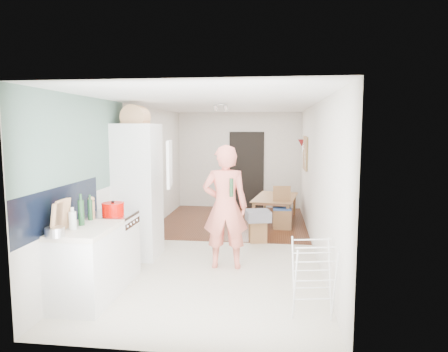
% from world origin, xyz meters
% --- Properties ---
extents(room_shell, '(3.20, 7.00, 2.50)m').
position_xyz_m(room_shell, '(0.00, 0.00, 1.25)').
color(room_shell, silver).
rests_on(room_shell, ground).
extents(floor, '(3.20, 7.00, 0.01)m').
position_xyz_m(floor, '(0.00, 0.00, 0.00)').
color(floor, beige).
rests_on(floor, ground).
extents(wood_floor_overlay, '(3.20, 3.30, 0.01)m').
position_xyz_m(wood_floor_overlay, '(0.00, 1.85, 0.01)').
color(wood_floor_overlay, '#532A15').
rests_on(wood_floor_overlay, room_shell).
extents(sage_wall_panel, '(0.02, 3.00, 1.30)m').
position_xyz_m(sage_wall_panel, '(-1.59, -2.00, 1.85)').
color(sage_wall_panel, slate).
rests_on(sage_wall_panel, room_shell).
extents(tile_splashback, '(0.02, 1.90, 0.50)m').
position_xyz_m(tile_splashback, '(-1.59, -2.55, 1.15)').
color(tile_splashback, black).
rests_on(tile_splashback, room_shell).
extents(doorway_recess, '(0.90, 0.04, 2.00)m').
position_xyz_m(doorway_recess, '(0.20, 3.48, 1.00)').
color(doorway_recess, black).
rests_on(doorway_recess, room_shell).
extents(base_cabinet, '(0.60, 0.90, 0.86)m').
position_xyz_m(base_cabinet, '(-1.30, -2.55, 0.43)').
color(base_cabinet, white).
rests_on(base_cabinet, room_shell).
extents(worktop, '(0.62, 0.92, 0.06)m').
position_xyz_m(worktop, '(-1.30, -2.55, 0.89)').
color(worktop, silver).
rests_on(worktop, room_shell).
extents(range_cooker, '(0.60, 0.60, 0.88)m').
position_xyz_m(range_cooker, '(-1.30, -1.80, 0.44)').
color(range_cooker, white).
rests_on(range_cooker, room_shell).
extents(cooker_top, '(0.60, 0.60, 0.04)m').
position_xyz_m(cooker_top, '(-1.30, -1.80, 0.90)').
color(cooker_top, '#BBBBBE').
rests_on(cooker_top, room_shell).
extents(fridge_housing, '(0.66, 0.66, 2.15)m').
position_xyz_m(fridge_housing, '(-1.27, -0.78, 1.07)').
color(fridge_housing, white).
rests_on(fridge_housing, room_shell).
extents(fridge_door, '(0.14, 0.56, 0.70)m').
position_xyz_m(fridge_door, '(-0.66, -1.08, 1.55)').
color(fridge_door, white).
rests_on(fridge_door, room_shell).
extents(fridge_interior, '(0.02, 0.52, 0.66)m').
position_xyz_m(fridge_interior, '(-0.96, -0.78, 1.55)').
color(fridge_interior, white).
rests_on(fridge_interior, room_shell).
extents(pinboard, '(0.03, 0.90, 0.70)m').
position_xyz_m(pinboard, '(1.58, 1.90, 1.55)').
color(pinboard, tan).
rests_on(pinboard, room_shell).
extents(pinboard_frame, '(0.00, 0.94, 0.74)m').
position_xyz_m(pinboard_frame, '(1.57, 1.90, 1.55)').
color(pinboard_frame, '#9E633E').
rests_on(pinboard_frame, room_shell).
extents(wall_sconce, '(0.18, 0.18, 0.16)m').
position_xyz_m(wall_sconce, '(1.54, 2.55, 1.75)').
color(wall_sconce, maroon).
rests_on(wall_sconce, room_shell).
extents(person, '(0.83, 0.58, 2.17)m').
position_xyz_m(person, '(0.19, -1.12, 1.09)').
color(person, '#F67B68').
rests_on(person, floor).
extents(dining_table, '(0.93, 1.43, 0.47)m').
position_xyz_m(dining_table, '(0.98, 2.05, 0.23)').
color(dining_table, '#9E633E').
rests_on(dining_table, floor).
extents(dining_chair, '(0.38, 0.38, 0.88)m').
position_xyz_m(dining_chair, '(1.08, 1.33, 0.44)').
color(dining_chair, '#9E633E').
rests_on(dining_chair, floor).
extents(stool, '(0.35, 0.35, 0.40)m').
position_xyz_m(stool, '(0.62, 0.31, 0.20)').
color(stool, '#9E633E').
rests_on(stool, floor).
extents(grey_drape, '(0.51, 0.51, 0.19)m').
position_xyz_m(grey_drape, '(0.63, 0.29, 0.49)').
color(grey_drape, gray).
rests_on(grey_drape, stool).
extents(drying_rack, '(0.50, 0.46, 0.85)m').
position_xyz_m(drying_rack, '(1.34, -2.57, 0.42)').
color(drying_rack, white).
rests_on(drying_rack, floor).
extents(bread_bin, '(0.43, 0.41, 0.21)m').
position_xyz_m(bread_bin, '(-1.28, -0.77, 2.26)').
color(bread_bin, tan).
rests_on(bread_bin, fridge_housing).
extents(red_casserole, '(0.33, 0.33, 0.17)m').
position_xyz_m(red_casserole, '(-1.22, -1.89, 1.01)').
color(red_casserole, '#D30700').
rests_on(red_casserole, cooker_top).
extents(steel_pan, '(0.26, 0.26, 0.10)m').
position_xyz_m(steel_pan, '(-1.43, -2.98, 0.97)').
color(steel_pan, '#BBBBBE').
rests_on(steel_pan, worktop).
extents(held_bottle, '(0.06, 0.06, 0.26)m').
position_xyz_m(held_bottle, '(0.30, -1.28, 1.24)').
color(held_bottle, '#1C4322').
rests_on(held_bottle, person).
extents(bottle_a, '(0.09, 0.09, 0.31)m').
position_xyz_m(bottle_a, '(-1.38, -2.46, 1.07)').
color(bottle_a, '#1C4322').
rests_on(bottle_a, worktop).
extents(bottle_b, '(0.07, 0.07, 0.26)m').
position_xyz_m(bottle_b, '(-1.40, -2.19, 1.05)').
color(bottle_b, '#1C4322').
rests_on(bottle_b, worktop).
extents(bottle_c, '(0.09, 0.09, 0.21)m').
position_xyz_m(bottle_c, '(-1.39, -2.66, 1.02)').
color(bottle_c, silver).
rests_on(bottle_c, worktop).
extents(pepper_mill_front, '(0.06, 0.06, 0.22)m').
position_xyz_m(pepper_mill_front, '(-1.43, -2.07, 1.03)').
color(pepper_mill_front, tan).
rests_on(pepper_mill_front, worktop).
extents(pepper_mill_back, '(0.07, 0.07, 0.23)m').
position_xyz_m(pepper_mill_back, '(-1.41, -2.16, 1.04)').
color(pepper_mill_back, tan).
rests_on(pepper_mill_back, worktop).
extents(chopping_boards, '(0.12, 0.28, 0.38)m').
position_xyz_m(chopping_boards, '(-1.45, -2.82, 1.11)').
color(chopping_boards, tan).
rests_on(chopping_boards, worktop).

